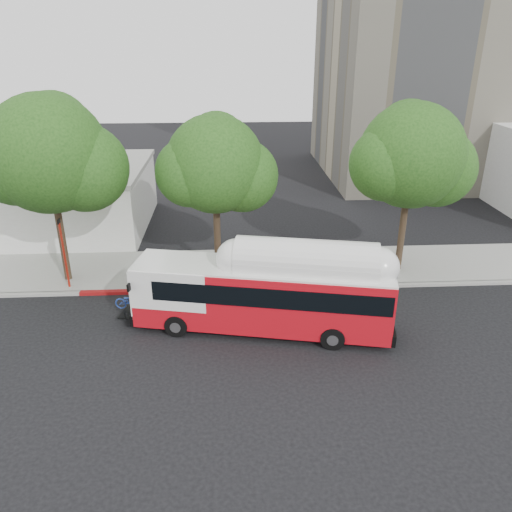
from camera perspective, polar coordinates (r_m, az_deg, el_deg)
The scene contains 10 objects.
ground at distance 22.43m, azimuth -1.93°, elevation -8.57°, with size 120.00×120.00×0.00m, color black.
sidewalk at distance 28.11m, azimuth -2.26°, elevation -1.36°, with size 60.00×5.00×0.15m, color gray.
curb_strip at distance 25.78m, azimuth -2.14°, elevation -3.80°, with size 60.00×0.30×0.15m, color gray.
red_curb_segment at distance 25.92m, azimuth -8.81°, elevation -3.92°, with size 10.00×0.32×0.16m, color maroon.
street_tree_left at distance 26.42m, azimuth -21.60°, elevation 10.34°, with size 6.67×5.80×9.74m.
street_tree_mid at distance 25.76m, azimuth -3.79°, elevation 10.02°, with size 5.75×5.00×8.62m.
street_tree_right at distance 27.28m, azimuth 18.14°, elevation 10.45°, with size 6.21×5.40×9.18m.
low_commercial_bldg at distance 37.03m, azimuth -24.90°, elevation 6.09°, with size 16.20×10.20×4.25m.
transit_bus at distance 21.75m, azimuth 0.90°, elevation -4.65°, with size 12.09×4.59×3.52m.
signal_pole at distance 26.88m, azimuth -21.07°, elevation 0.19°, with size 0.11×0.36×3.85m.
Camera 1 is at (-0.31, -18.98, 11.96)m, focal length 35.00 mm.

